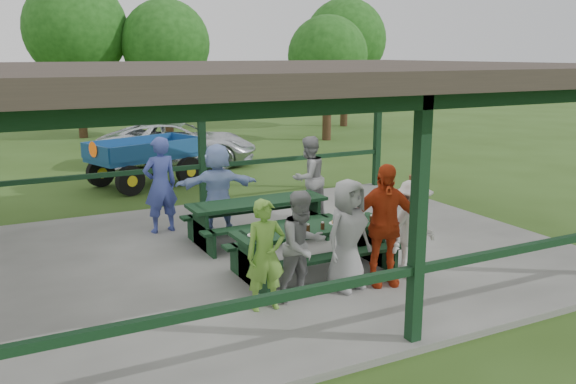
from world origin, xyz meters
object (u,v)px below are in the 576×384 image
picnic_table_near (313,244)px  spectator_blue (160,185)px  picnic_table_far (258,215)px  spectator_lblue (218,188)px  contestant_red (383,225)px  contestant_grey_left (303,245)px  contestant_green (266,255)px  contestant_white_fedora (413,228)px  contestant_grey_mid (348,235)px  pickup_truck (178,144)px  farm_trailer (145,161)px  spectator_grey (309,178)px

picnic_table_near → spectator_blue: 3.68m
picnic_table_far → spectator_lblue: size_ratio=1.49×
picnic_table_near → spectator_blue: spectator_blue is taller
contestant_red → contestant_grey_left: bearing=-166.0°
picnic_table_far → contestant_green: contestant_green is taller
contestant_white_fedora → spectator_blue: size_ratio=0.86×
contestant_green → contestant_grey_left: contestant_grey_left is taller
contestant_green → contestant_grey_mid: size_ratio=0.92×
contestant_red → contestant_grey_mid: bearing=-170.9°
contestant_green → pickup_truck: (2.40, 11.72, -0.18)m
contestant_white_fedora → pickup_truck: bearing=75.7°
contestant_green → pickup_truck: 11.97m
contestant_grey_mid → contestant_white_fedora: bearing=-15.3°
picnic_table_far → farm_trailer: size_ratio=0.67×
pickup_truck → farm_trailer: bearing=170.2°
picnic_table_near → contestant_grey_left: 1.12m
contestant_red → contestant_green: bearing=-162.9°
spectator_grey → pickup_truck: size_ratio=0.35×
contestant_grey_left → farm_trailer: size_ratio=0.40×
contestant_red → contestant_white_fedora: size_ratio=1.15×
contestant_grey_mid → contestant_green: bearing=170.0°
spectator_lblue → pickup_truck: (1.65, 7.93, -0.28)m
spectator_lblue → spectator_grey: (2.03, 0.03, 0.00)m
pickup_truck → contestant_grey_mid: bearing=-161.4°
picnic_table_far → contestant_red: (0.74, -2.91, 0.45)m
spectator_lblue → pickup_truck: spectator_lblue is taller
picnic_table_far → pickup_truck: (1.19, 8.79, 0.11)m
contestant_green → spectator_lblue: (0.75, 3.79, 0.11)m
contestant_grey_left → spectator_grey: spectator_grey is taller
contestant_green → contestant_red: (1.95, 0.03, 0.16)m
contestant_green → contestant_grey_left: bearing=13.2°
picnic_table_near → picnic_table_far: 2.00m
contestant_grey_left → pickup_truck: contestant_grey_left is taller
contestant_green → pickup_truck: bearing=84.2°
contestant_red → pickup_truck: 11.71m
pickup_truck → spectator_blue: bearing=-175.9°
contestant_grey_mid → spectator_grey: size_ratio=0.95×
contestant_grey_left → contestant_red: size_ratio=0.85×
contestant_grey_left → spectator_grey: (2.17, 3.75, 0.09)m
picnic_table_far → farm_trailer: (-0.57, 6.13, 0.10)m
contestant_red → contestant_white_fedora: contestant_red is taller
contestant_white_fedora → contestant_green: bearing=166.7°
pickup_truck → picnic_table_near: bearing=-162.3°
contestant_grey_mid → contestant_white_fedora: (1.17, -0.02, -0.05)m
contestant_grey_left → farm_trailer: bearing=80.5°
picnic_table_far → spectator_blue: size_ratio=1.39×
contestant_grey_left → pickup_truck: size_ratio=0.32×
contestant_grey_left → contestant_grey_mid: size_ratio=0.95×
contestant_red → spectator_grey: (0.83, 3.80, -0.05)m
contestant_grey_mid → contestant_red: bearing=-21.5°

